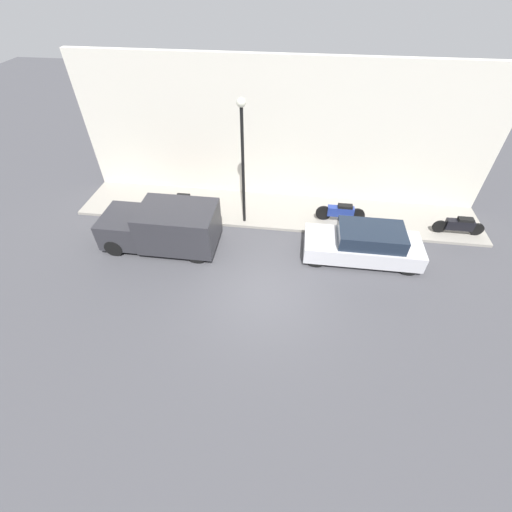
# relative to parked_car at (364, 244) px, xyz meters

# --- Properties ---
(ground_plane) EXTENTS (60.00, 60.00, 0.00)m
(ground_plane) POSITION_rel_parked_car_xyz_m (-2.38, 3.51, -0.66)
(ground_plane) COLOR #47474C
(sidewalk) EXTENTS (2.67, 17.55, 0.12)m
(sidewalk) POSITION_rel_parked_car_xyz_m (2.58, 3.51, -0.60)
(sidewalk) COLOR gray
(sidewalk) RESTS_ON ground_plane
(building_facade) EXTENTS (0.30, 17.55, 6.00)m
(building_facade) POSITION_rel_parked_car_xyz_m (4.06, 3.51, 2.34)
(building_facade) COLOR silver
(building_facade) RESTS_ON ground_plane
(parked_car) EXTENTS (1.66, 4.32, 1.38)m
(parked_car) POSITION_rel_parked_car_xyz_m (0.00, 0.00, 0.00)
(parked_car) COLOR silver
(parked_car) RESTS_ON ground_plane
(delivery_van) EXTENTS (1.98, 4.44, 1.73)m
(delivery_van) POSITION_rel_parked_car_xyz_m (-0.21, 7.73, 0.23)
(delivery_van) COLOR #2D2D33
(delivery_van) RESTS_ON ground_plane
(motorcycle_red) EXTENTS (0.30, 1.95, 0.83)m
(motorcycle_red) POSITION_rel_parked_car_xyz_m (1.98, 7.67, -0.09)
(motorcycle_red) COLOR #B21E1E
(motorcycle_red) RESTS_ON sidewalk
(motorcycle_black) EXTENTS (0.30, 1.99, 0.77)m
(motorcycle_black) POSITION_rel_parked_car_xyz_m (1.86, -4.00, -0.12)
(motorcycle_black) COLOR black
(motorcycle_black) RESTS_ON sidewalk
(motorcycle_blue) EXTENTS (0.30, 2.06, 0.81)m
(motorcycle_blue) POSITION_rel_parked_car_xyz_m (2.13, 0.74, -0.09)
(motorcycle_blue) COLOR navy
(motorcycle_blue) RESTS_ON sidewalk
(streetlamp) EXTENTS (0.33, 0.33, 5.08)m
(streetlamp) POSITION_rel_parked_car_xyz_m (1.61, 4.80, 2.73)
(streetlamp) COLOR black
(streetlamp) RESTS_ON sidewalk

